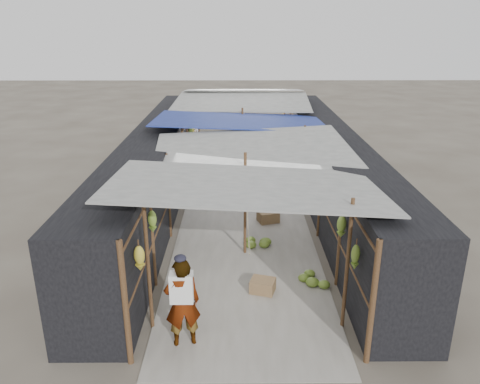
{
  "coord_description": "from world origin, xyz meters",
  "views": [
    {
      "loc": [
        -0.19,
        -7.47,
        5.44
      ],
      "look_at": [
        -0.12,
        4.03,
        1.25
      ],
      "focal_mm": 35.0,
      "sensor_mm": 36.0,
      "label": 1
    }
  ],
  "objects_px": {
    "crate_near": "(268,217)",
    "black_basin": "(278,164)",
    "shopper_blue": "(233,160)",
    "vendor_seated": "(263,160)",
    "vendor_elderly": "(182,303)"
  },
  "relations": [
    {
      "from": "crate_near",
      "to": "black_basin",
      "type": "relative_size",
      "value": 0.95
    },
    {
      "from": "vendor_elderly",
      "to": "vendor_seated",
      "type": "height_order",
      "value": "vendor_elderly"
    },
    {
      "from": "crate_near",
      "to": "black_basin",
      "type": "xyz_separation_m",
      "value": [
        0.74,
        5.55,
        -0.08
      ]
    },
    {
      "from": "vendor_elderly",
      "to": "vendor_seated",
      "type": "xyz_separation_m",
      "value": [
        1.96,
        10.51,
        -0.46
      ]
    },
    {
      "from": "vendor_seated",
      "to": "vendor_elderly",
      "type": "bearing_deg",
      "value": -22.14
    },
    {
      "from": "black_basin",
      "to": "shopper_blue",
      "type": "height_order",
      "value": "shopper_blue"
    },
    {
      "from": "crate_near",
      "to": "shopper_blue",
      "type": "distance_m",
      "value": 3.61
    },
    {
      "from": "shopper_blue",
      "to": "vendor_seated",
      "type": "distance_m",
      "value": 2.12
    },
    {
      "from": "crate_near",
      "to": "shopper_blue",
      "type": "bearing_deg",
      "value": 89.1
    },
    {
      "from": "shopper_blue",
      "to": "vendor_seated",
      "type": "xyz_separation_m",
      "value": [
        1.16,
        1.71,
        -0.49
      ]
    },
    {
      "from": "crate_near",
      "to": "black_basin",
      "type": "distance_m",
      "value": 5.6
    },
    {
      "from": "black_basin",
      "to": "vendor_elderly",
      "type": "distance_m",
      "value": 11.29
    },
    {
      "from": "vendor_elderly",
      "to": "shopper_blue",
      "type": "height_order",
      "value": "shopper_blue"
    },
    {
      "from": "crate_near",
      "to": "vendor_seated",
      "type": "distance_m",
      "value": 5.1
    },
    {
      "from": "vendor_elderly",
      "to": "shopper_blue",
      "type": "relative_size",
      "value": 0.97
    }
  ]
}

